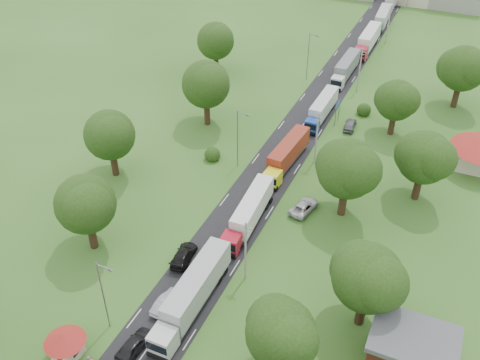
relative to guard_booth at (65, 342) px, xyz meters
The scene contains 36 objects.
ground 26.11m from the guard_booth, 73.94° to the left, with size 260.00×260.00×0.00m, color #2D561C.
road 45.62m from the guard_booth, 80.91° to the left, with size 8.00×200.00×0.04m, color black.
guard_booth is the anchor object (origin of this frame).
info_sign 61.27m from the guard_booth, 78.32° to the left, with size 0.12×3.10×4.10m.
pole_1 22.17m from the guard_booth, 54.80° to the left, with size 1.60×0.24×9.00m.
pole_2 47.79m from the guard_booth, 74.57° to the left, with size 1.60×0.24×9.00m.
pole_3 75.13m from the guard_booth, 80.26° to the left, with size 1.60×0.24×9.00m.
pole_4 102.82m from the guard_booth, 82.90° to the left, with size 1.60×0.24×9.00m.
lamp_0 6.32m from the guard_booth, 69.68° to the left, with size 2.03×0.22×10.00m.
lamp_1 40.19m from the guard_booth, 87.35° to the left, with size 2.03×0.22×10.00m.
lamp_2 75.10m from the guard_booth, 88.59° to the left, with size 2.03×0.22×10.00m.
tree_2 22.80m from the guard_booth, 18.63° to the left, with size 8.00×8.00×10.10m.
tree_3 32.54m from the guard_booth, 32.26° to the left, with size 8.80×8.80×11.07m.
tree_4 40.95m from the guard_booth, 60.15° to the left, with size 9.60×9.60×12.05m.
tree_5 52.35m from the guard_booth, 55.93° to the left, with size 8.80×8.80×11.07m.
tree_6 64.26m from the guard_booth, 69.75° to the left, with size 8.00×8.00×10.10m.
tree_7 81.58m from the guard_booth, 67.47° to the left, with size 9.60×9.60×12.05m.
tree_10 17.79m from the guard_booth, 117.27° to the left, with size 8.80×8.80×11.07m.
tree_11 33.98m from the guard_booth, 116.16° to the left, with size 8.80×8.80×11.07m.
tree_12 51.26m from the guard_booth, 99.96° to the left, with size 9.60×9.60×12.05m.
tree_13 72.32m from the guard_booth, 103.48° to the left, with size 8.80×8.80×11.07m.
house_brick 35.66m from the guard_booth, 21.39° to the left, with size 8.60×6.60×5.20m.
truck_0 14.51m from the guard_booth, 51.52° to the left, with size 2.76×15.75×4.37m.
truck_1 29.04m from the guard_booth, 71.69° to the left, with size 3.08×14.26×3.94m.
truck_2 44.04m from the guard_booth, 78.44° to the left, with size 3.24×14.36×3.96m.
truck_3 61.23m from the guard_booth, 81.17° to the left, with size 2.45×13.55×3.75m.
truck_4 79.69m from the guard_booth, 83.64° to the left, with size 2.60×14.34×3.97m.
truck_5 96.37m from the guard_booth, 84.29° to the left, with size 2.77×15.72×4.36m.
truck_6 112.23m from the guard_booth, 85.20° to the left, with size 3.27×14.87×4.11m.
truck_7 128.88m from the guard_booth, 86.07° to the left, with size 2.50×13.79×3.82m.
car_lane_front 7.12m from the guard_booth, 30.48° to the left, with size 1.97×4.90×1.67m, color black.
car_lane_mid 11.87m from the guard_booth, 58.29° to the left, with size 1.65×4.73×1.56m, color #9B9CA2.
car_lane_rear 18.24m from the guard_booth, 76.65° to the left, with size 2.20×5.42×1.57m, color black.
car_verge_near 36.69m from the guard_booth, 65.64° to the left, with size 2.46×5.32×1.48m, color #B3B3B3.
car_verge_far 60.81m from the guard_booth, 75.52° to the left, with size 1.88×4.66×1.59m, color #575B5F.
pedestrian_booth 2.12m from the guard_booth, 65.78° to the left, with size 0.88×0.68×1.81m, color gray.
Camera 1 is at (23.82, -49.61, 48.78)m, focal length 40.00 mm.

